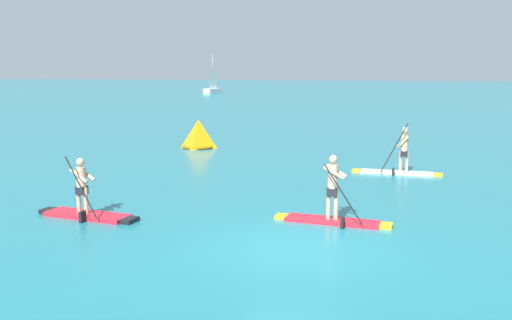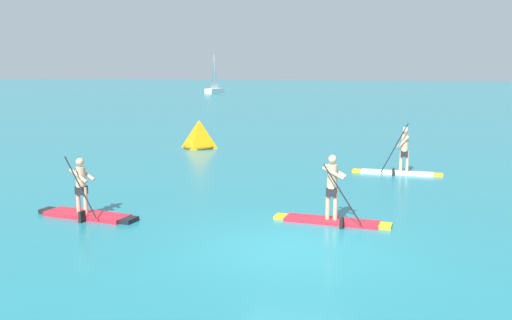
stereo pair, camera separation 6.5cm
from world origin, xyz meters
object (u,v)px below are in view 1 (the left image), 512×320
(paddleboarder_near_left, at_px, (86,206))
(sailboat_left_horizon, at_px, (213,88))
(paddleboarder_far_right, at_px, (399,163))
(paddleboarder_mid_center, at_px, (333,206))
(race_marker_buoy, at_px, (199,135))

(paddleboarder_near_left, height_order, sailboat_left_horizon, sailboat_left_horizon)
(paddleboarder_far_right, height_order, sailboat_left_horizon, sailboat_left_horizon)
(paddleboarder_near_left, distance_m, paddleboarder_far_right, 11.67)
(paddleboarder_mid_center, height_order, paddleboarder_far_right, paddleboarder_far_right)
(paddleboarder_mid_center, relative_size, race_marker_buoy, 1.82)
(paddleboarder_mid_center, distance_m, sailboat_left_horizon, 85.53)
(paddleboarder_mid_center, distance_m, paddleboarder_far_right, 7.58)
(race_marker_buoy, distance_m, sailboat_left_horizon, 71.16)
(paddleboarder_mid_center, bearing_deg, race_marker_buoy, 128.42)
(paddleboarder_mid_center, bearing_deg, paddleboarder_near_left, -165.26)
(paddleboarder_near_left, height_order, paddleboarder_mid_center, paddleboarder_mid_center)
(paddleboarder_mid_center, relative_size, sailboat_left_horizon, 0.45)
(race_marker_buoy, bearing_deg, paddleboarder_mid_center, -53.97)
(paddleboarder_near_left, relative_size, paddleboarder_mid_center, 0.98)
(sailboat_left_horizon, bearing_deg, race_marker_buoy, 26.09)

